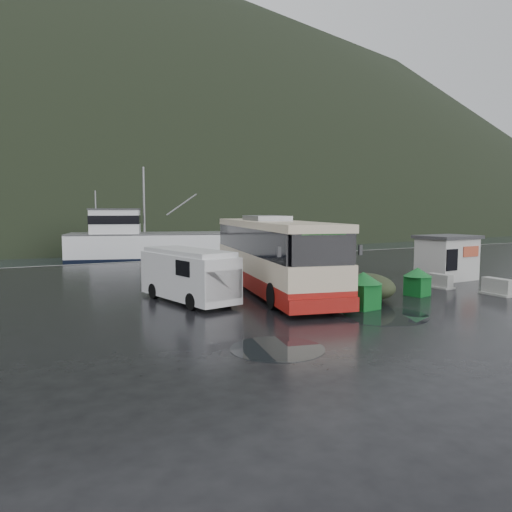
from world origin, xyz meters
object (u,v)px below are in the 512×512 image
jersey_barrier_a (497,295)px  white_van (189,302)px  coach_bus (272,291)px  fishing_trawler (173,250)px  waste_bin_left (417,296)px  waste_bin_right (363,309)px  jersey_barrier_c (439,288)px  dome_tent (368,299)px  ticket_kiosk (446,280)px

jersey_barrier_a → white_van: bearing=158.9°
coach_bus → fishing_trawler: size_ratio=0.57×
waste_bin_left → waste_bin_right: size_ratio=0.87×
jersey_barrier_c → dome_tent: bearing=-171.6°
waste_bin_right → dome_tent: bearing=44.4°
jersey_barrier_a → fishing_trawler: size_ratio=0.07×
white_van → jersey_barrier_c: 13.07m
jersey_barrier_c → fishing_trawler: (-4.58, 29.16, 0.00)m
white_van → ticket_kiosk: ticket_kiosk is taller
fishing_trawler → ticket_kiosk: bearing=-57.9°
waste_bin_left → jersey_barrier_c: bearing=22.4°
jersey_barrier_a → jersey_barrier_c: 2.91m
coach_bus → waste_bin_right: coach_bus is taller
white_van → waste_bin_right: white_van is taller
dome_tent → white_van: bearing=156.4°
waste_bin_left → white_van: bearing=160.5°
ticket_kiosk → fishing_trawler: bearing=102.3°
waste_bin_right → fishing_trawler: 31.68m
jersey_barrier_a → jersey_barrier_c: bearing=104.8°
waste_bin_left → jersey_barrier_a: (3.51, -1.67, 0.00)m
ticket_kiosk → dome_tent: bearing=-164.1°
waste_bin_right → jersey_barrier_a: size_ratio=0.97×
white_van → dome_tent: 8.05m
jersey_barrier_c → fishing_trawler: fishing_trawler is taller
white_van → jersey_barrier_c: (12.84, -2.42, 0.00)m
ticket_kiosk → waste_bin_left: bearing=-153.3°
ticket_kiosk → fishing_trawler: size_ratio=0.14×
white_van → waste_bin_left: 10.69m
waste_bin_right → dome_tent: waste_bin_right is taller
ticket_kiosk → fishing_trawler: (-7.34, 27.17, 0.00)m
white_van → jersey_barrier_a: white_van is taller
waste_bin_right → jersey_barrier_c: bearing=18.8°
ticket_kiosk → jersey_barrier_c: size_ratio=2.28×
waste_bin_left → dome_tent: waste_bin_left is taller
white_van → waste_bin_left: white_van is taller
ticket_kiosk → jersey_barrier_c: bearing=-147.0°
coach_bus → jersey_barrier_c: size_ratio=9.23×
waste_bin_right → ticket_kiosk: size_ratio=0.47×
coach_bus → white_van: bearing=-157.5°
ticket_kiosk → jersey_barrier_a: ticket_kiosk is taller
dome_tent → jersey_barrier_c: size_ratio=2.08×
white_van → fishing_trawler: 27.98m
coach_bus → jersey_barrier_c: 8.76m
coach_bus → fishing_trawler: fishing_trawler is taller
ticket_kiosk → fishing_trawler: fishing_trawler is taller
waste_bin_right → ticket_kiosk: 10.82m
ticket_kiosk → coach_bus: bearing=170.8°
coach_bus → ticket_kiosk: 10.97m
jersey_barrier_a → jersey_barrier_c: jersey_barrier_a is taller
coach_bus → jersey_barrier_a: 10.74m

